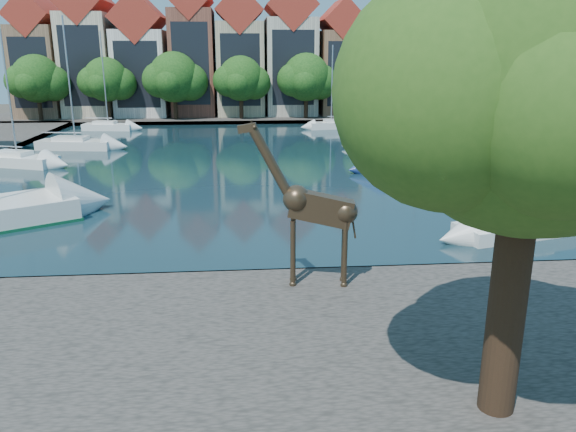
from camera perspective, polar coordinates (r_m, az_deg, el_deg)
The scene contains 27 objects.
ground at distance 21.41m, azimuth -9.45°, elevation -6.78°, with size 160.00×160.00×0.00m, color #38332B.
water_basin at distance 44.46m, azimuth -7.14°, elevation 5.42°, with size 38.00×50.00×0.08m, color black.
near_quay at distance 15.10m, azimuth -11.55°, elevation -16.29°, with size 50.00×14.00×0.50m, color #4D4743.
far_quay at distance 76.10m, azimuth -6.28°, elevation 10.08°, with size 60.00×16.00×0.50m, color #4D4743.
right_quay at distance 50.06m, azimuth 22.93°, elevation 5.72°, with size 14.00×52.00×0.50m, color #4D4743.
plane_tree at distance 12.12m, azimuth 24.17°, elevation 11.94°, with size 8.32×6.40×10.62m.
townhouse_west_end at distance 79.62m, azimuth -23.77°, elevation 14.25°, with size 5.44×9.18×14.93m.
townhouse_west_mid at distance 77.95m, azimuth -19.53°, elevation 15.31°, with size 5.94×9.18×16.79m.
townhouse_west_inner at distance 76.65m, azimuth -14.60°, elevation 15.04°, with size 6.43×9.18×15.15m.
townhouse_center at distance 75.86m, azimuth -9.62°, elevation 16.08°, with size 5.44×9.18×16.93m.
townhouse_east_inner at distance 75.64m, azimuth -4.88°, elevation 15.76°, with size 5.94×9.18×15.79m.
townhouse_east_mid at distance 75.93m, azimuth 0.22°, elevation 16.10°, with size 6.43×9.18×16.65m.
townhouse_east_end at distance 76.78m, azimuth 5.23°, elevation 15.29°, with size 5.44×9.18×14.43m.
far_tree_far_west at distance 74.12m, azimuth -24.10°, elevation 12.47°, with size 7.28×5.60×7.68m.
far_tree_west at distance 71.96m, azimuth -17.92°, elevation 12.92°, with size 6.76×5.20×7.36m.
far_tree_mid_west at distance 70.63m, azimuth -11.42°, elevation 13.50°, with size 7.80×6.00×8.00m.
far_tree_mid_east at distance 70.22m, azimuth -4.74°, elevation 13.61°, with size 7.02×5.40×7.52m.
far_tree_east at distance 70.70m, azimuth 1.95°, elevation 13.76°, with size 7.54×5.80×7.84m.
far_tree_far_east at distance 72.07m, azimuth 8.45°, elevation 13.51°, with size 6.76×5.20×7.36m.
giraffe_statue at distance 19.02m, azimuth 2.44°, elevation 0.88°, with size 3.93×0.88×5.61m.
sailboat_left_c at distance 47.15m, azimuth -25.80°, elevation 5.34°, with size 6.48×4.12×9.81m.
sailboat_left_d at distance 53.50m, azimuth -20.78°, elevation 7.03°, with size 6.76×3.20×11.24m.
sailboat_left_e at distance 65.74m, azimuth -17.80°, elevation 8.80°, with size 5.62×2.66×10.43m.
sailboat_right_a at distance 28.28m, azimuth 22.34°, elevation -0.84°, with size 6.28×3.52×9.69m.
sailboat_right_b at distance 43.14m, azimuth 13.09°, elevation 5.68°, with size 8.91×5.71×13.97m.
sailboat_right_c at distance 52.02m, azimuth 9.97°, elevation 7.47°, with size 6.21×2.94×8.01m.
sailboat_right_d at distance 64.03m, azimuth 4.40°, elevation 9.36°, with size 5.13×2.45×9.06m.
Camera 1 is at (1.85, -19.65, 8.29)m, focal length 35.00 mm.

